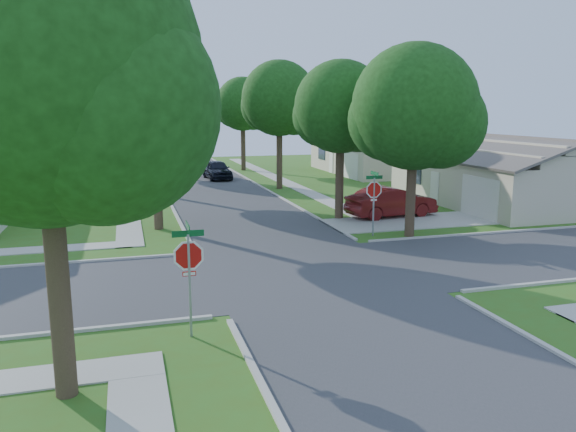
% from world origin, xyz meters
% --- Properties ---
extents(ground, '(100.00, 100.00, 0.00)m').
position_xyz_m(ground, '(0.00, 0.00, 0.00)').
color(ground, '#3A5E19').
rests_on(ground, ground).
extents(road_ns, '(7.00, 100.00, 0.02)m').
position_xyz_m(road_ns, '(0.00, 0.00, 0.00)').
color(road_ns, '#333335').
rests_on(road_ns, ground).
extents(sidewalk_ne, '(1.20, 40.00, 0.04)m').
position_xyz_m(sidewalk_ne, '(6.10, 26.00, 0.02)').
color(sidewalk_ne, '#9E9B91').
rests_on(sidewalk_ne, ground).
extents(sidewalk_nw, '(1.20, 40.00, 0.04)m').
position_xyz_m(sidewalk_nw, '(-6.10, 26.00, 0.02)').
color(sidewalk_nw, '#9E9B91').
rests_on(sidewalk_nw, ground).
extents(driveway, '(8.80, 3.60, 0.05)m').
position_xyz_m(driveway, '(7.90, 7.10, 0.03)').
color(driveway, '#9E9B91').
rests_on(driveway, ground).
extents(stop_sign_sw, '(1.05, 0.80, 2.98)m').
position_xyz_m(stop_sign_sw, '(-4.70, -4.70, 2.03)').
color(stop_sign_sw, gray).
rests_on(stop_sign_sw, ground).
extents(stop_sign_ne, '(1.05, 0.80, 2.98)m').
position_xyz_m(stop_sign_ne, '(4.70, 4.70, 2.03)').
color(stop_sign_ne, gray).
rests_on(stop_sign_ne, ground).
extents(tree_e_near, '(4.97, 4.80, 8.28)m').
position_xyz_m(tree_e_near, '(4.75, 9.01, 5.64)').
color(tree_e_near, '#38281C').
rests_on(tree_e_near, ground).
extents(tree_e_mid, '(5.59, 5.40, 9.21)m').
position_xyz_m(tree_e_mid, '(4.76, 21.01, 6.25)').
color(tree_e_mid, '#38281C').
rests_on(tree_e_mid, ground).
extents(tree_e_far, '(5.17, 5.00, 8.72)m').
position_xyz_m(tree_e_far, '(4.75, 34.01, 5.98)').
color(tree_e_far, '#38281C').
rests_on(tree_e_far, ground).
extents(tree_w_near, '(5.38, 5.20, 8.97)m').
position_xyz_m(tree_w_near, '(-4.64, 9.01, 6.12)').
color(tree_w_near, '#38281C').
rests_on(tree_w_near, ground).
extents(tree_w_mid, '(5.80, 5.60, 9.56)m').
position_xyz_m(tree_w_mid, '(-4.64, 21.01, 6.49)').
color(tree_w_mid, '#38281C').
rests_on(tree_w_mid, ground).
extents(tree_w_far, '(4.76, 4.60, 8.04)m').
position_xyz_m(tree_w_far, '(-4.65, 34.01, 5.51)').
color(tree_w_far, '#38281C').
rests_on(tree_w_far, ground).
extents(tree_sw_corner, '(6.21, 6.00, 9.55)m').
position_xyz_m(tree_sw_corner, '(-7.44, -6.99, 6.26)').
color(tree_sw_corner, '#38281C').
rests_on(tree_sw_corner, ground).
extents(tree_ne_corner, '(5.80, 5.60, 8.66)m').
position_xyz_m(tree_ne_corner, '(6.36, 4.21, 5.59)').
color(tree_ne_corner, '#38281C').
rests_on(tree_ne_corner, ground).
extents(house_ne_near, '(8.42, 13.60, 4.23)m').
position_xyz_m(house_ne_near, '(15.99, 11.00, 1.52)').
color(house_ne_near, '#B8AD91').
rests_on(house_ne_near, ground).
extents(house_ne_far, '(8.42, 13.60, 4.23)m').
position_xyz_m(house_ne_far, '(15.99, 29.00, 1.52)').
color(house_ne_far, '#B8AD91').
rests_on(house_ne_far, ground).
extents(car_driveway, '(5.14, 2.35, 1.64)m').
position_xyz_m(car_driveway, '(7.62, 8.70, 0.82)').
color(car_driveway, '#571212').
rests_on(car_driveway, ground).
extents(car_curb_east, '(2.16, 4.73, 1.57)m').
position_xyz_m(car_curb_east, '(1.20, 27.91, 0.79)').
color(car_curb_east, black).
rests_on(car_curb_east, ground).
extents(car_curb_west, '(2.48, 5.23, 1.47)m').
position_xyz_m(car_curb_west, '(-3.20, 38.18, 0.74)').
color(car_curb_west, black).
rests_on(car_curb_west, ground).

